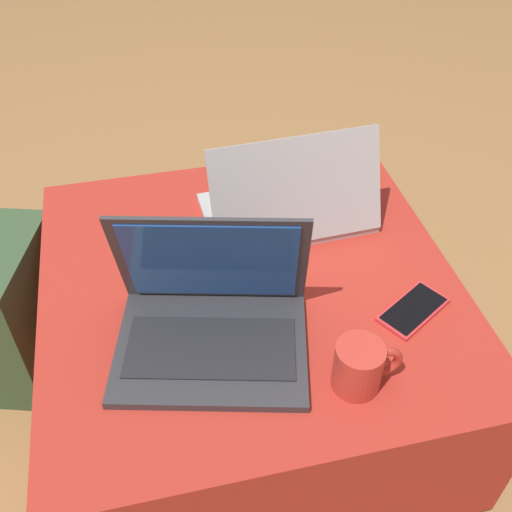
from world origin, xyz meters
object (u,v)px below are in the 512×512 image
object	(u,v)px
backpack	(2,312)
coffee_mug	(360,366)
cell_phone	(413,310)
laptop_near	(211,318)
laptop_far	(289,205)

from	to	relation	value
backpack	coffee_mug	bearing A→B (deg)	69.85
cell_phone	backpack	size ratio (longest dim) A/B	0.36
cell_phone	coffee_mug	bearing A→B (deg)	-81.53
backpack	cell_phone	bearing A→B (deg)	82.38
laptop_near	laptop_far	distance (m)	0.36
laptop_far	coffee_mug	size ratio (longest dim) A/B	3.09
laptop_far	cell_phone	size ratio (longest dim) A/B	2.33
coffee_mug	laptop_far	bearing A→B (deg)	90.28
laptop_far	backpack	xyz separation A→B (m)	(-0.67, 0.07, -0.26)
laptop_far	cell_phone	world-z (taller)	laptop_far
laptop_far	cell_phone	xyz separation A→B (m)	(0.16, -0.31, -0.04)
cell_phone	coffee_mug	size ratio (longest dim) A/B	1.33
laptop_far	coffee_mug	world-z (taller)	laptop_far
cell_phone	coffee_mug	world-z (taller)	coffee_mug
laptop_near	coffee_mug	distance (m)	0.27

